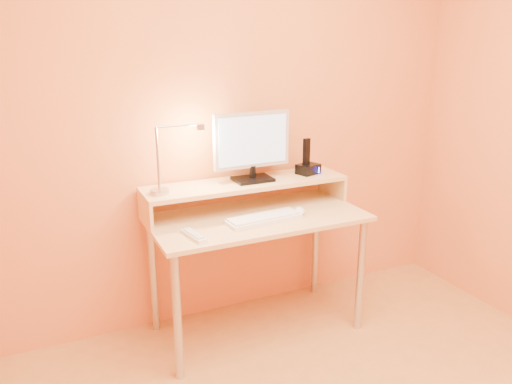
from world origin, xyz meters
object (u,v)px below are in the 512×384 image
lamp_base (160,192)px  remote_control (194,236)px  phone_dock (308,169)px  mouse (300,211)px  monitor_panel (252,140)px  keyboard (264,219)px

lamp_base → remote_control: lamp_base is taller
phone_dock → remote_control: size_ratio=0.67×
phone_dock → remote_control: 0.91m
mouse → phone_dock: bearing=74.3°
lamp_base → phone_dock: 0.93m
monitor_panel → phone_dock: bearing=-3.9°
keyboard → remote_control: size_ratio=2.18×
lamp_base → mouse: bearing=-14.6°
keyboard → phone_dock: bearing=25.5°
lamp_base → mouse: (0.75, -0.19, -0.15)m
phone_dock → mouse: phone_dock is taller
phone_dock → remote_control: (-0.83, -0.31, -0.18)m
monitor_panel → lamp_base: size_ratio=4.65×
phone_dock → mouse: bearing=-146.8°
monitor_panel → keyboard: monitor_panel is taller
monitor_panel → keyboard: (-0.05, -0.26, -0.39)m
mouse → monitor_panel: bearing=152.3°
remote_control → mouse: bearing=-2.6°
lamp_base → phone_dock: (0.93, 0.03, 0.02)m
monitor_panel → mouse: 0.49m
phone_dock → remote_control: bearing=-177.5°
phone_dock → mouse: 0.34m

